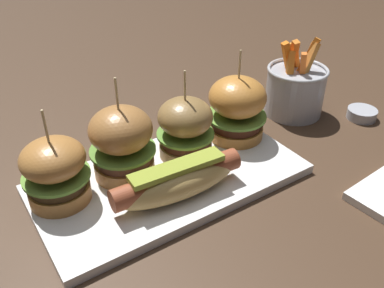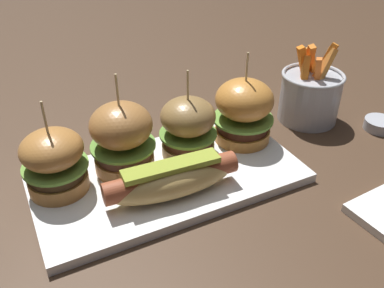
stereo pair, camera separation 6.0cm
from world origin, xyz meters
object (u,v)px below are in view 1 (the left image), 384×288
at_px(platter_main, 170,179).
at_px(hot_dog, 178,180).
at_px(slider_center_right, 185,127).
at_px(sauce_ramekin, 362,113).
at_px(fries_bucket, 295,89).
at_px(slider_far_left, 55,171).
at_px(slider_far_right, 237,107).
at_px(slider_center_left, 122,142).

relative_size(platter_main, hot_dog, 2.07).
height_order(slider_center_right, sauce_ramekin, slider_center_right).
xyz_separation_m(platter_main, fries_bucket, (0.30, 0.06, 0.04)).
height_order(slider_far_left, slider_far_right, slider_far_right).
relative_size(platter_main, slider_far_left, 2.85).
xyz_separation_m(platter_main, sauce_ramekin, (0.39, -0.03, 0.00)).
bearing_deg(slider_far_right, slider_center_right, -179.84).
bearing_deg(slider_center_left, slider_center_right, -4.43).
relative_size(hot_dog, fries_bucket, 1.30).
xyz_separation_m(slider_center_left, fries_bucket, (0.35, 0.02, -0.02)).
xyz_separation_m(hot_dog, slider_center_right, (0.06, 0.08, 0.02)).
distance_m(platter_main, slider_far_left, 0.16).
bearing_deg(platter_main, fries_bucket, 10.53).
height_order(platter_main, slider_far_right, slider_far_right).
height_order(platter_main, hot_dog, hot_dog).
height_order(slider_center_right, fries_bucket, slider_center_right).
height_order(slider_far_right, fries_bucket, slider_far_right).
bearing_deg(slider_center_left, sauce_ramekin, -9.21).
bearing_deg(fries_bucket, slider_far_left, -177.56).
bearing_deg(hot_dog, platter_main, 72.58).
bearing_deg(slider_center_right, slider_center_left, 175.57).
relative_size(slider_far_left, slider_center_left, 0.90).
xyz_separation_m(hot_dog, slider_far_left, (-0.13, 0.08, 0.02)).
bearing_deg(slider_far_left, slider_center_right, -1.19).
height_order(slider_far_right, sauce_ramekin, slider_far_right).
relative_size(hot_dog, sauce_ramekin, 3.52).
bearing_deg(hot_dog, slider_center_left, 113.86).
height_order(hot_dog, slider_center_left, slider_center_left).
xyz_separation_m(fries_bucket, sauce_ramekin, (0.09, -0.09, -0.04)).
bearing_deg(hot_dog, slider_center_right, 51.11).
xyz_separation_m(slider_far_left, sauce_ramekin, (0.54, -0.07, -0.05)).
bearing_deg(slider_far_right, slider_center_left, 177.85).
height_order(slider_far_left, sauce_ramekin, slider_far_left).
distance_m(hot_dog, slider_far_left, 0.16).
distance_m(slider_center_right, sauce_ramekin, 0.35).
height_order(slider_center_right, slider_far_right, slider_far_right).
bearing_deg(hot_dog, sauce_ramekin, 1.83).
distance_m(slider_far_right, sauce_ramekin, 0.26).
distance_m(slider_center_right, slider_far_right, 0.10).
xyz_separation_m(platter_main, slider_far_left, (-0.15, 0.04, 0.05)).
bearing_deg(slider_far_left, slider_far_right, -0.74).
bearing_deg(platter_main, sauce_ramekin, -4.55).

